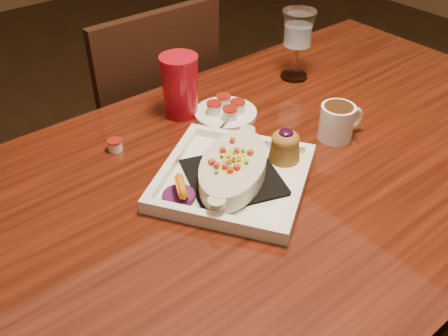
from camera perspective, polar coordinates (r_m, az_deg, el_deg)
table at (r=1.16m, az=7.11°, el=-2.63°), size 1.50×0.90×0.75m
chair_far at (r=1.65m, az=-8.89°, el=4.40°), size 0.42×0.42×0.93m
plate at (r=1.01m, az=1.54°, el=-0.25°), size 0.40×0.40×0.08m
coffee_mug at (r=1.16m, az=12.88°, el=5.31°), size 0.11×0.08×0.08m
goblet at (r=1.37m, az=8.45°, el=15.08°), size 0.09×0.09×0.19m
saucer at (r=1.23m, az=0.23°, el=6.50°), size 0.15×0.15×0.10m
creamer_loose at (r=1.13m, az=-12.34°, el=2.59°), size 0.03×0.03×0.03m
red_tumbler at (r=1.21m, az=-5.05°, el=9.29°), size 0.09×0.09×0.15m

